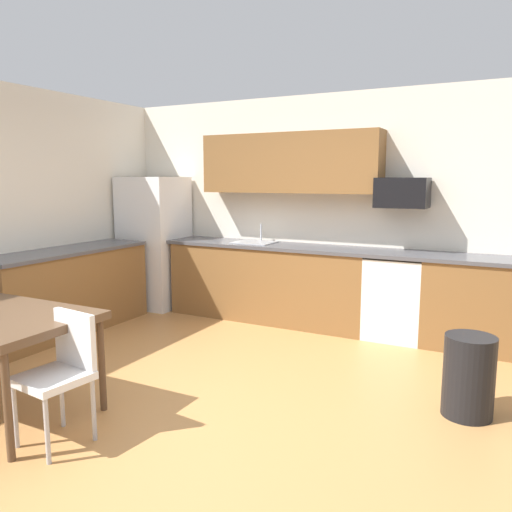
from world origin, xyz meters
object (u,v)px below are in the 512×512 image
chair_near_table (62,367)px  oven_range (396,296)px  refrigerator (155,242)px  microwave (402,193)px  trash_bin (469,376)px

chair_near_table → oven_range: bearing=65.9°
chair_near_table → refrigerator: bearing=119.2°
microwave → trash_bin: bearing=-63.2°
microwave → trash_bin: size_ratio=0.90×
oven_range → chair_near_table: oven_range is taller
microwave → refrigerator: bearing=-176.8°
chair_near_table → trash_bin: 2.83m
refrigerator → chair_near_table: (1.76, -3.16, -0.37)m
trash_bin → chair_near_table: bearing=-145.5°
trash_bin → oven_range: bearing=118.2°
refrigerator → chair_near_table: size_ratio=2.05×
microwave → trash_bin: 2.32m
oven_range → microwave: (0.00, 0.10, 1.11)m
refrigerator → oven_range: 3.24m
chair_near_table → trash_bin: (2.33, 1.60, -0.20)m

